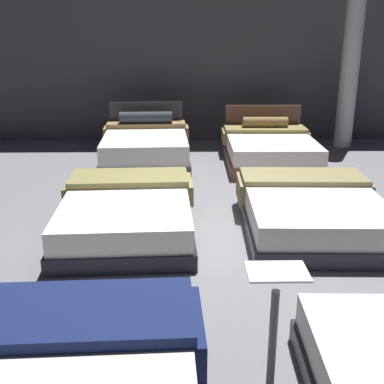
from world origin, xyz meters
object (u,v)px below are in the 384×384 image
(bed_2, at_px, (127,213))
(support_pillar, at_px, (351,57))
(bed_4, at_px, (146,147))
(bed_5, at_px, (269,149))
(bed_3, at_px, (312,211))

(bed_2, relative_size, support_pillar, 0.60)
(bed_2, xyz_separation_m, bed_4, (-0.01, 3.06, 0.06))
(bed_4, xyz_separation_m, bed_5, (2.18, -0.02, -0.03))
(bed_4, bearing_deg, bed_5, -3.42)
(bed_2, height_order, bed_3, bed_2)
(bed_4, distance_m, support_pillar, 4.36)
(bed_2, height_order, bed_4, bed_4)
(bed_3, xyz_separation_m, bed_4, (-2.15, 3.04, 0.06))
(bed_5, distance_m, support_pillar, 2.62)
(support_pillar, bearing_deg, bed_5, -143.28)
(bed_3, bearing_deg, bed_2, -177.73)
(bed_2, distance_m, bed_3, 2.14)
(bed_3, bearing_deg, bed_4, 127.07)
(bed_3, xyz_separation_m, bed_5, (0.03, 3.01, 0.02))
(bed_2, bearing_deg, bed_4, 87.63)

